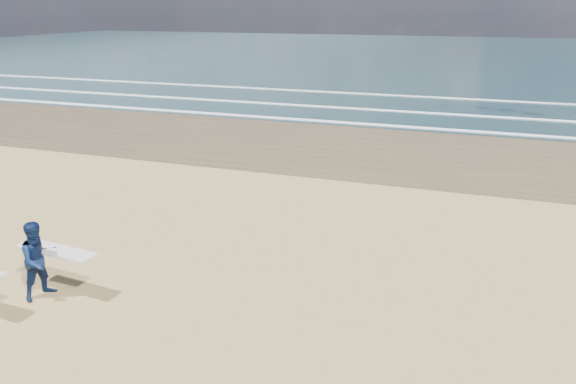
% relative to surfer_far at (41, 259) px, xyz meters
% --- Properties ---
extents(ocean, '(220.00, 100.00, 0.02)m').
position_rel_surfer_far_xyz_m(ocean, '(20.33, 70.96, -0.99)').
color(ocean, '#182F35').
rests_on(ocean, ground).
extents(surfer_far, '(2.24, 1.29, 1.98)m').
position_rel_surfer_far_xyz_m(surfer_far, '(0.00, 0.00, 0.00)').
color(surfer_far, '#0B1B41').
rests_on(surfer_far, ground).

